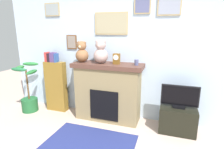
{
  "coord_description": "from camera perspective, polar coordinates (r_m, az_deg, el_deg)",
  "views": [
    {
      "loc": [
        0.87,
        -1.45,
        1.76
      ],
      "look_at": [
        -0.18,
        1.72,
        0.92
      ],
      "focal_mm": 28.97,
      "sensor_mm": 36.0,
      "label": 1
    }
  ],
  "objects": [
    {
      "name": "back_wall",
      "position": [
        3.58,
        4.17,
        6.77
      ],
      "size": [
        5.2,
        0.15,
        2.6
      ],
      "color": "silver",
      "rests_on": "ground_plane"
    },
    {
      "name": "fireplace",
      "position": [
        3.56,
        -1.29,
        -5.36
      ],
      "size": [
        1.35,
        0.5,
        1.14
      ],
      "color": "olive",
      "rests_on": "ground_plane"
    },
    {
      "name": "bookshelf",
      "position": [
        4.13,
        -17.31,
        -3.02
      ],
      "size": [
        0.46,
        0.16,
        1.29
      ],
      "color": "olive",
      "rests_on": "ground_plane"
    },
    {
      "name": "potted_plant",
      "position": [
        4.36,
        -24.8,
        -5.93
      ],
      "size": [
        0.45,
        0.55,
        1.06
      ],
      "color": "#1E592D",
      "rests_on": "ground_plane"
    },
    {
      "name": "tv_stand",
      "position": [
        3.45,
        19.96,
        -13.19
      ],
      "size": [
        0.61,
        0.4,
        0.46
      ],
      "primitive_type": "cube",
      "color": "black",
      "rests_on": "ground_plane"
    },
    {
      "name": "television",
      "position": [
        3.29,
        20.57,
        -6.67
      ],
      "size": [
        0.61,
        0.14,
        0.4
      ],
      "color": "black",
      "rests_on": "tv_stand"
    },
    {
      "name": "area_rug",
      "position": [
        3.08,
        -7.23,
        -20.82
      ],
      "size": [
        1.41,
        0.94,
        0.01
      ],
      "primitive_type": "cube",
      "color": "navy",
      "rests_on": "ground_plane"
    },
    {
      "name": "candle_jar",
      "position": [
        3.25,
        7.72,
        3.81
      ],
      "size": [
        0.07,
        0.07,
        0.1
      ],
      "primitive_type": "cylinder",
      "color": "#4C517A",
      "rests_on": "fireplace"
    },
    {
      "name": "mantel_clock",
      "position": [
        3.33,
        1.44,
        4.98
      ],
      "size": [
        0.12,
        0.09,
        0.19
      ],
      "color": "brown",
      "rests_on": "fireplace"
    },
    {
      "name": "teddy_bear_tan",
      "position": [
        3.58,
        -9.46,
        6.82
      ],
      "size": [
        0.25,
        0.25,
        0.41
      ],
      "color": "brown",
      "rests_on": "fireplace"
    },
    {
      "name": "teddy_bear_brown",
      "position": [
        3.41,
        -3.57,
        6.91
      ],
      "size": [
        0.28,
        0.28,
        0.44
      ],
      "color": "#A88E8A",
      "rests_on": "fireplace"
    }
  ]
}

